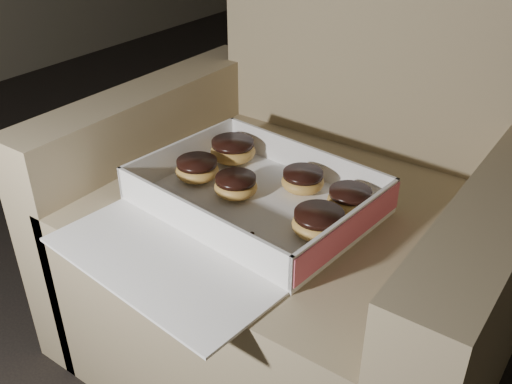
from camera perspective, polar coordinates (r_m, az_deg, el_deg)
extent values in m
plane|color=black|center=(1.39, 10.33, -10.07)|extent=(4.50, 4.50, 0.00)
cube|color=#827853|center=(1.13, 3.28, -8.21)|extent=(0.64, 0.64, 0.37)
cube|color=#827853|center=(1.18, 11.94, 15.74)|extent=(0.64, 0.12, 0.46)
cube|color=#827853|center=(1.28, -9.83, -0.23)|extent=(0.11, 0.64, 0.50)
cube|color=#827853|center=(1.00, 20.77, -12.20)|extent=(0.11, 0.64, 0.50)
cube|color=white|center=(0.98, 0.00, -1.21)|extent=(0.41, 0.32, 0.01)
cube|color=white|center=(1.06, 5.00, 3.29)|extent=(0.38, 0.05, 0.06)
cube|color=white|center=(0.88, -6.02, -3.01)|extent=(0.38, 0.05, 0.06)
cube|color=white|center=(1.08, -7.46, 3.74)|extent=(0.04, 0.28, 0.06)
cube|color=white|center=(0.87, 9.28, -3.69)|extent=(0.04, 0.28, 0.06)
cube|color=#D8576C|center=(0.87, 9.52, -3.80)|extent=(0.03, 0.28, 0.05)
cube|color=white|center=(0.86, -9.89, -7.14)|extent=(0.39, 0.20, 0.01)
ellipsoid|color=gold|center=(0.89, 6.27, -3.23)|extent=(0.08, 0.08, 0.04)
cylinder|color=black|center=(0.88, 6.34, -2.28)|extent=(0.08, 0.08, 0.01)
ellipsoid|color=gold|center=(0.99, -2.03, 0.52)|extent=(0.08, 0.08, 0.04)
cylinder|color=black|center=(0.98, -2.05, 1.32)|extent=(0.07, 0.07, 0.01)
ellipsoid|color=gold|center=(1.04, -5.90, 2.15)|extent=(0.08, 0.08, 0.04)
cylinder|color=black|center=(1.03, -5.94, 2.96)|extent=(0.07, 0.07, 0.01)
ellipsoid|color=gold|center=(1.01, 4.69, 1.03)|extent=(0.08, 0.08, 0.04)
cylinder|color=black|center=(1.00, 4.73, 1.82)|extent=(0.07, 0.07, 0.01)
ellipsoid|color=gold|center=(0.96, 9.36, -0.88)|extent=(0.08, 0.08, 0.04)
cylinder|color=black|center=(0.95, 9.44, -0.07)|extent=(0.07, 0.07, 0.01)
ellipsoid|color=gold|center=(1.10, -2.33, 4.07)|extent=(0.09, 0.09, 0.04)
cylinder|color=black|center=(1.09, -2.35, 4.92)|extent=(0.08, 0.08, 0.01)
ellipsoid|color=black|center=(0.88, -3.55, -5.03)|extent=(0.01, 0.01, 0.00)
ellipsoid|color=black|center=(0.90, -0.37, -4.14)|extent=(0.01, 0.01, 0.00)
ellipsoid|color=black|center=(1.05, -5.68, 1.28)|extent=(0.01, 0.01, 0.00)
ellipsoid|color=black|center=(1.05, -6.30, 1.26)|extent=(0.01, 0.01, 0.00)
ellipsoid|color=black|center=(0.83, 4.69, -7.64)|extent=(0.01, 0.01, 0.00)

